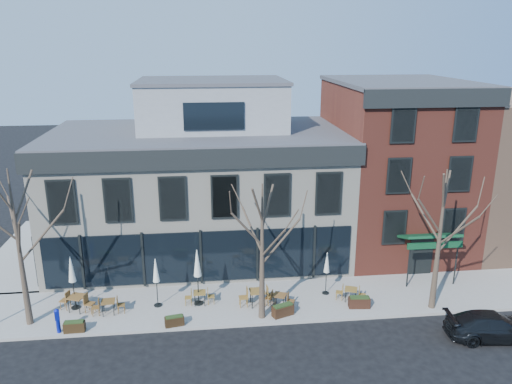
{
  "coord_description": "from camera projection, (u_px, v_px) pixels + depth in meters",
  "views": [
    {
      "loc": [
        0.25,
        -26.05,
        13.6
      ],
      "look_at": [
        3.36,
        2.0,
        4.98
      ],
      "focal_mm": 35.0,
      "sensor_mm": 36.0,
      "label": 1
    }
  ],
  "objects": [
    {
      "name": "cafe_set_3",
      "position": [
        257.0,
        296.0,
        26.25
      ],
      "size": [
        2.0,
        0.83,
        1.05
      ],
      "color": "brown",
      "rests_on": "sidewalk_front"
    },
    {
      "name": "tree_corner",
      "position": [
        19.0,
        247.0,
        23.53
      ],
      "size": [
        3.93,
        3.98,
        7.92
      ],
      "color": "#382B21",
      "rests_on": "sidewalk_front"
    },
    {
      "name": "cafe_set_5",
      "position": [
        351.0,
        293.0,
        26.75
      ],
      "size": [
        1.66,
        0.95,
        0.86
      ],
      "color": "brown",
      "rests_on": "sidewalk_front"
    },
    {
      "name": "red_brick_building",
      "position": [
        395.0,
        165.0,
        33.16
      ],
      "size": [
        8.2,
        11.78,
        11.18
      ],
      "color": "maroon",
      "rests_on": "ground"
    },
    {
      "name": "corner_building",
      "position": [
        200.0,
        184.0,
        32.15
      ],
      "size": [
        18.39,
        10.39,
        11.1
      ],
      "color": "beige",
      "rests_on": "ground"
    },
    {
      "name": "tree_right",
      "position": [
        440.0,
        239.0,
        25.09
      ],
      "size": [
        3.72,
        3.77,
        7.48
      ],
      "color": "#382B21",
      "rests_on": "sidewalk_front"
    },
    {
      "name": "sidewalk_front",
      "position": [
        262.0,
        301.0,
        26.98
      ],
      "size": [
        33.5,
        4.7,
        0.15
      ],
      "primitive_type": "cube",
      "color": "gray",
      "rests_on": "ground"
    },
    {
      "name": "umbrella_4",
      "position": [
        327.0,
        265.0,
        27.12
      ],
      "size": [
        0.4,
        0.4,
        2.47
      ],
      "color": "black",
      "rests_on": "sidewalk_front"
    },
    {
      "name": "call_box",
      "position": [
        58.0,
        320.0,
        23.75
      ],
      "size": [
        0.26,
        0.26,
        1.29
      ],
      "color": "#0C189D",
      "rests_on": "sidewalk_front"
    },
    {
      "name": "sidewalk_side",
      "position": [
        32.0,
        252.0,
        33.21
      ],
      "size": [
        4.5,
        12.0,
        0.15
      ],
      "primitive_type": "cube",
      "color": "gray",
      "rests_on": "ground"
    },
    {
      "name": "ground",
      "position": [
        202.0,
        287.0,
        28.71
      ],
      "size": [
        120.0,
        120.0,
        0.0
      ],
      "primitive_type": "plane",
      "color": "black",
      "rests_on": "ground"
    },
    {
      "name": "umbrella_1",
      "position": [
        156.0,
        273.0,
        25.8
      ],
      "size": [
        0.43,
        0.43,
        2.69
      ],
      "color": "black",
      "rests_on": "sidewalk_front"
    },
    {
      "name": "umbrella_0",
      "position": [
        72.0,
        272.0,
        25.52
      ],
      "size": [
        0.47,
        0.47,
        2.93
      ],
      "color": "black",
      "rests_on": "sidewalk_front"
    },
    {
      "name": "umbrella_2",
      "position": [
        197.0,
        266.0,
        25.9
      ],
      "size": [
        0.5,
        0.5,
        3.12
      ],
      "color": "black",
      "rests_on": "sidewalk_front"
    },
    {
      "name": "cafe_set_4",
      "position": [
        280.0,
        299.0,
        26.16
      ],
      "size": [
        1.63,
        0.99,
        0.84
      ],
      "color": "brown",
      "rests_on": "sidewalk_front"
    },
    {
      "name": "planter_0",
      "position": [
        74.0,
        326.0,
        23.95
      ],
      "size": [
        1.0,
        0.41,
        0.55
      ],
      "color": "#2F200F",
      "rests_on": "sidewalk_front"
    },
    {
      "name": "cafe_set_2",
      "position": [
        200.0,
        296.0,
        26.41
      ],
      "size": [
        1.6,
        0.65,
        0.85
      ],
      "color": "brown",
      "rests_on": "sidewalk_front"
    },
    {
      "name": "tree_mid",
      "position": [
        262.0,
        251.0,
        24.21
      ],
      "size": [
        3.5,
        3.55,
        7.04
      ],
      "color": "#382B21",
      "rests_on": "sidewalk_front"
    },
    {
      "name": "planter_2",
      "position": [
        283.0,
        310.0,
        25.33
      ],
      "size": [
        1.19,
        0.81,
        0.62
      ],
      "color": "black",
      "rests_on": "sidewalk_front"
    },
    {
      "name": "cafe_set_0",
      "position": [
        77.0,
        302.0,
        25.73
      ],
      "size": [
        1.97,
        1.11,
        1.01
      ],
      "color": "brown",
      "rests_on": "sidewalk_front"
    },
    {
      "name": "cafe_set_1",
      "position": [
        108.0,
        306.0,
        25.46
      ],
      "size": [
        1.71,
        0.73,
        0.89
      ],
      "color": "brown",
      "rests_on": "sidewalk_front"
    },
    {
      "name": "parked_sedan",
      "position": [
        493.0,
        326.0,
        23.57
      ],
      "size": [
        4.56,
        2.2,
        1.28
      ],
      "primitive_type": "imported",
      "rotation": [
        0.0,
        0.0,
        1.48
      ],
      "color": "black",
      "rests_on": "ground"
    },
    {
      "name": "planter_3",
      "position": [
        359.0,
        302.0,
        26.11
      ],
      "size": [
        1.14,
        0.54,
        0.62
      ],
      "color": "black",
      "rests_on": "sidewalk_front"
    },
    {
      "name": "planter_1",
      "position": [
        174.0,
        321.0,
        24.45
      ],
      "size": [
        0.99,
        0.54,
        0.52
      ],
      "color": "black",
      "rests_on": "sidewalk_front"
    }
  ]
}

